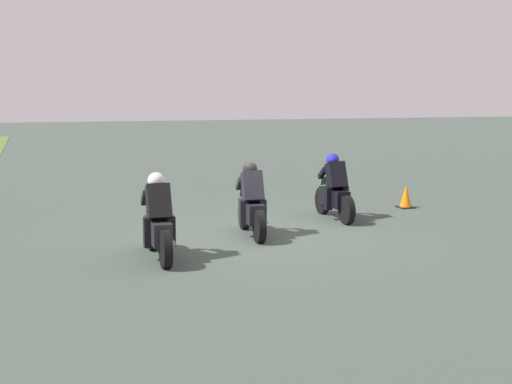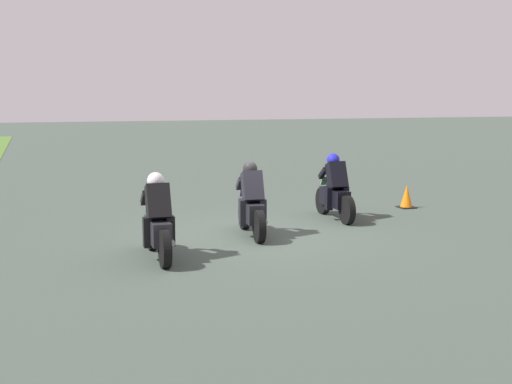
{
  "view_description": "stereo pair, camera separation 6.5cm",
  "coord_description": "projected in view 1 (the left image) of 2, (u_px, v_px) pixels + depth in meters",
  "views": [
    {
      "loc": [
        -12.85,
        4.23,
        2.86
      ],
      "look_at": [
        -0.03,
        -0.0,
        0.9
      ],
      "focal_mm": 47.52,
      "sensor_mm": 36.0,
      "label": 1
    },
    {
      "loc": [
        -12.87,
        4.16,
        2.86
      ],
      "look_at": [
        -0.03,
        -0.0,
        0.9
      ],
      "focal_mm": 47.52,
      "sensor_mm": 36.0,
      "label": 2
    }
  ],
  "objects": [
    {
      "name": "traffic_cone",
      "position": [
        406.0,
        197.0,
        17.14
      ],
      "size": [
        0.4,
        0.4,
        0.59
      ],
      "color": "black",
      "rests_on": "ground_plane"
    },
    {
      "name": "rider_lane_b",
      "position": [
        251.0,
        205.0,
        13.7
      ],
      "size": [
        2.04,
        0.56,
        1.51
      ],
      "rotation": [
        0.0,
        0.0,
        -0.09
      ],
      "color": "black",
      "rests_on": "ground_plane"
    },
    {
      "name": "ground_plane",
      "position": [
        255.0,
        235.0,
        13.8
      ],
      "size": [
        120.0,
        120.0,
        0.0
      ],
      "primitive_type": "plane",
      "color": "#3D4A40"
    },
    {
      "name": "rider_lane_a",
      "position": [
        334.0,
        192.0,
        15.55
      ],
      "size": [
        2.04,
        0.54,
        1.51
      ],
      "rotation": [
        0.0,
        0.0,
        -0.02
      ],
      "color": "black",
      "rests_on": "ground_plane"
    },
    {
      "name": "rider_lane_c",
      "position": [
        158.0,
        224.0,
        11.78
      ],
      "size": [
        2.04,
        0.54,
        1.51
      ],
      "rotation": [
        0.0,
        0.0,
        -0.01
      ],
      "color": "black",
      "rests_on": "ground_plane"
    }
  ]
}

